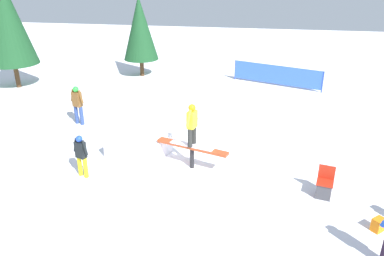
# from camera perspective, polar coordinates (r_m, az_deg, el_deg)

# --- Properties ---
(ground_plane) EXTENTS (60.00, 60.00, 0.00)m
(ground_plane) POSITION_cam_1_polar(r_m,az_deg,el_deg) (12.01, 0.00, -6.00)
(ground_plane) COLOR white
(rail_feature) EXTENTS (2.38, 0.99, 0.77)m
(rail_feature) POSITION_cam_1_polar(r_m,az_deg,el_deg) (11.70, 0.00, -3.22)
(rail_feature) COLOR black
(rail_feature) RESTS_ON ground
(snow_kicker_ramp) EXTENTS (2.17, 1.97, 0.65)m
(snow_kicker_ramp) POSITION_cam_1_polar(r_m,az_deg,el_deg) (12.82, -8.11, -2.61)
(snow_kicker_ramp) COLOR white
(snow_kicker_ramp) RESTS_ON ground
(main_rider_on_rail) EXTENTS (1.45, 0.73, 1.37)m
(main_rider_on_rail) POSITION_cam_1_polar(r_m,az_deg,el_deg) (11.37, 0.00, 0.36)
(main_rider_on_rail) COLOR white
(main_rider_on_rail) RESTS_ON rail_feature
(bystander_black) EXTENTS (0.58, 0.29, 1.35)m
(bystander_black) POSITION_cam_1_polar(r_m,az_deg,el_deg) (11.65, -16.55, -3.80)
(bystander_black) COLOR yellow
(bystander_black) RESTS_ON ground
(bystander_brown) EXTENTS (0.65, 0.32, 1.58)m
(bystander_brown) POSITION_cam_1_polar(r_m,az_deg,el_deg) (15.62, -17.06, 3.64)
(bystander_brown) COLOR navy
(bystander_brown) RESTS_ON ground
(loose_snowboard_white) EXTENTS (1.54, 0.88, 0.02)m
(loose_snowboard_white) POSITION_cam_1_polar(r_m,az_deg,el_deg) (17.40, 2.17, 3.60)
(loose_snowboard_white) COLOR silver
(loose_snowboard_white) RESTS_ON ground
(folding_chair) EXTENTS (0.52, 0.52, 0.88)m
(folding_chair) POSITION_cam_1_polar(r_m,az_deg,el_deg) (11.04, 19.60, -7.89)
(folding_chair) COLOR #3F3F44
(folding_chair) RESTS_ON ground
(backpack_on_snow) EXTENTS (0.37, 0.36, 0.34)m
(backpack_on_snow) POSITION_cam_1_polar(r_m,az_deg,el_deg) (10.34, 26.51, -13.05)
(backpack_on_snow) COLOR orange
(backpack_on_snow) RESTS_ON ground
(safety_fence) EXTENTS (4.58, 1.73, 1.10)m
(safety_fence) POSITION_cam_1_polar(r_m,az_deg,el_deg) (20.63, 12.77, 7.92)
(safety_fence) COLOR blue
(safety_fence) RESTS_ON ground
(pine_tree_near) EXTENTS (1.97, 1.97, 4.49)m
(pine_tree_near) POSITION_cam_1_polar(r_m,az_deg,el_deg) (21.86, -7.95, 14.83)
(pine_tree_near) COLOR #4C331E
(pine_tree_near) RESTS_ON ground
(pine_tree_far) EXTENTS (2.52, 2.52, 5.72)m
(pine_tree_far) POSITION_cam_1_polar(r_m,az_deg,el_deg) (21.41, -26.45, 14.57)
(pine_tree_far) COLOR #4C331E
(pine_tree_far) RESTS_ON ground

